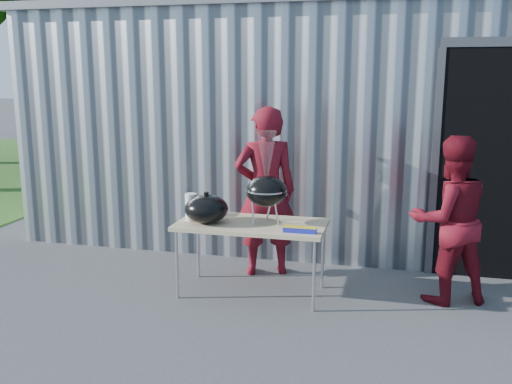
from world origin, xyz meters
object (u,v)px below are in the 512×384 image
(person_cook, at_px, (265,192))
(person_bystander, at_px, (450,220))
(folding_table, at_px, (251,227))
(kettle_grill, at_px, (266,182))

(person_cook, height_order, person_bystander, person_cook)
(person_cook, xyz_separation_m, person_bystander, (1.93, -0.35, -0.12))
(folding_table, distance_m, person_bystander, 1.95)
(folding_table, distance_m, person_cook, 0.67)
(folding_table, height_order, person_bystander, person_bystander)
(person_cook, bearing_deg, person_bystander, 148.33)
(folding_table, relative_size, person_cook, 0.79)
(folding_table, xyz_separation_m, kettle_grill, (0.15, 0.02, 0.46))
(kettle_grill, distance_m, person_cook, 0.67)
(person_bystander, bearing_deg, kettle_grill, -12.70)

